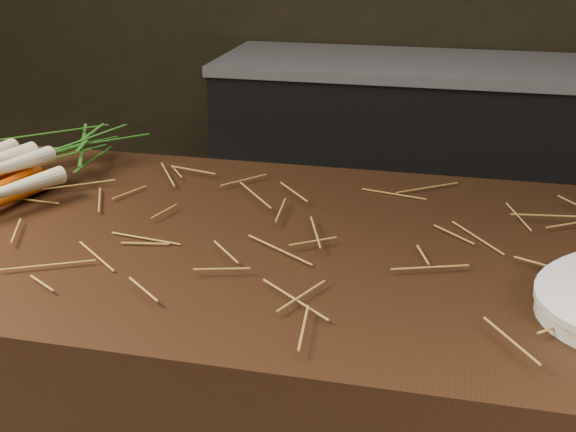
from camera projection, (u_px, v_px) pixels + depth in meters
The scene contains 3 objects.
back_counter at pixel (444, 165), 2.94m from camera, with size 1.82×0.62×0.84m.
straw_bedding at pixel (237, 228), 1.12m from camera, with size 1.40×0.60×0.02m, color olive, non-canonical shape.
root_veg_bunch at pixel (38, 159), 1.32m from camera, with size 0.28×0.55×0.10m.
Camera 1 is at (0.31, -0.68, 1.36)m, focal length 45.00 mm.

